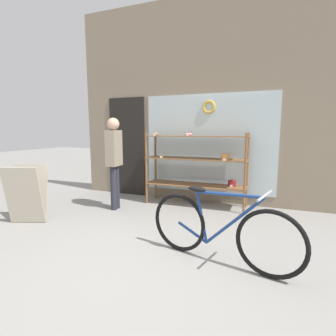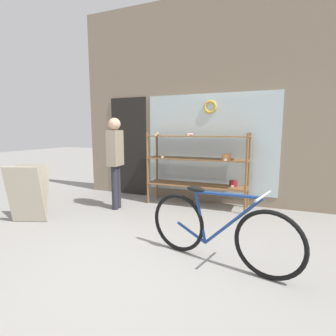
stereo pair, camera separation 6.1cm
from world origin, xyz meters
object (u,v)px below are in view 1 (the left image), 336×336
(bicycle, at_px, (219,230))
(sandwich_board, at_px, (27,194))
(pedestrian, at_px, (114,156))
(display_case, at_px, (198,162))

(bicycle, relative_size, sandwich_board, 1.90)
(bicycle, height_order, sandwich_board, sandwich_board)
(pedestrian, bearing_deg, sandwich_board, 136.89)
(display_case, height_order, bicycle, display_case)
(display_case, xyz_separation_m, pedestrian, (-1.32, -0.75, 0.12))
(display_case, distance_m, pedestrian, 1.52)
(display_case, relative_size, pedestrian, 1.15)
(display_case, distance_m, bicycle, 2.22)
(display_case, height_order, sandwich_board, display_case)
(bicycle, distance_m, pedestrian, 2.53)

